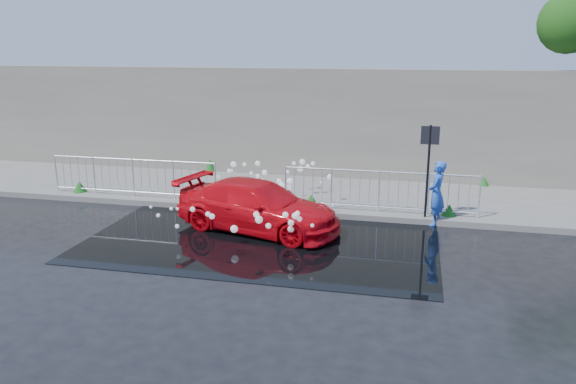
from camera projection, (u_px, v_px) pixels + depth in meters
The scene contains 12 objects.
ground at pixel (229, 252), 12.28m from camera, with size 90.00×90.00×0.00m, color black.
pavement at pixel (282, 192), 16.97m from camera, with size 30.00×4.00×0.15m, color #5D5D59.
curb at pixel (264, 210), 15.09m from camera, with size 30.00×0.25×0.16m, color #5D5D59.
retaining_wall at pixel (297, 122), 18.58m from camera, with size 30.00×0.60×3.50m, color #6A6559.
puddle at pixel (263, 239), 13.11m from camera, with size 8.00×5.00×0.01m, color black.
sign_post at pixel (429, 156), 13.85m from camera, with size 0.45×0.06×2.50m.
railing_left at pixel (133, 176), 16.11m from camera, with size 5.05×0.05×1.10m.
railing_right at pixel (379, 190), 14.60m from camera, with size 5.05×0.05×1.10m.
weeds at pixel (265, 186), 16.66m from camera, with size 12.17×3.93×0.43m.
water_spray at pixel (263, 189), 14.67m from camera, with size 3.50×5.71×0.94m.
red_car at pixel (258, 206), 13.60m from camera, with size 1.68×4.13×1.20m, color red.
person at pixel (437, 193), 13.94m from camera, with size 0.60×0.39×1.63m, color blue.
Camera 1 is at (3.84, -10.95, 4.43)m, focal length 35.00 mm.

